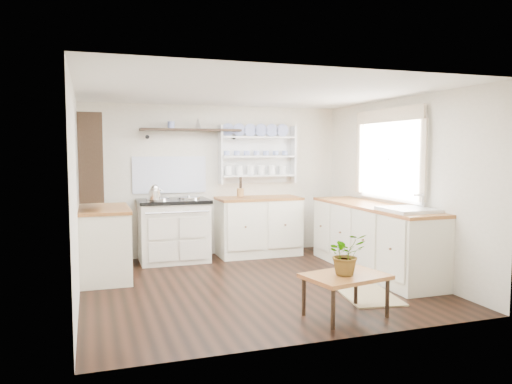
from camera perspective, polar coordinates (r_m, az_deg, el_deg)
floor at (r=6.14m, az=-0.20°, el=-10.51°), size 4.00×3.80×0.01m
wall_back at (r=7.76m, az=-4.63°, el=1.32°), size 4.00×0.02×2.30m
wall_right at (r=6.83m, az=15.93°, el=0.68°), size 0.02×3.80×2.30m
wall_left at (r=5.64m, az=-19.88°, el=-0.27°), size 0.02×3.80×2.30m
ceiling at (r=5.96m, az=-0.21°, el=11.36°), size 4.00×3.80×0.01m
window at (r=6.91m, az=14.95°, el=4.19°), size 0.08×1.55×1.22m
aga_cooker at (r=7.37m, az=-9.38°, el=-4.29°), size 1.02×0.71×0.94m
back_cabinets at (r=7.71m, az=0.29°, el=-3.83°), size 1.27×0.63×0.90m
right_cabinets at (r=6.83m, az=13.23°, el=-5.09°), size 0.62×2.43×0.90m
belfast_sink at (r=6.17m, az=16.97°, el=-3.05°), size 0.55×0.60×0.45m
left_cabinets at (r=6.62m, az=-16.93°, el=-5.49°), size 0.62×1.13×0.90m
plate_rack at (r=7.89m, az=0.02°, el=4.34°), size 1.20×0.22×0.90m
high_shelf at (r=7.54m, az=-7.41°, el=6.97°), size 1.50×0.29×0.16m
left_shelving at (r=6.52m, az=-18.40°, el=3.94°), size 0.28×0.80×1.05m
kettle at (r=7.14m, az=-11.51°, el=-0.00°), size 0.17×0.17×0.21m
utensil_crock at (r=7.65m, az=-1.81°, el=-0.05°), size 0.11×0.11×0.13m
center_table at (r=4.99m, az=10.20°, el=-9.77°), size 0.87×0.70×0.42m
potted_plant at (r=4.93m, az=10.25°, el=-6.96°), size 0.37×0.32×0.41m
floor_rug at (r=5.80m, az=12.70°, el=-11.45°), size 0.67×0.92×0.02m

